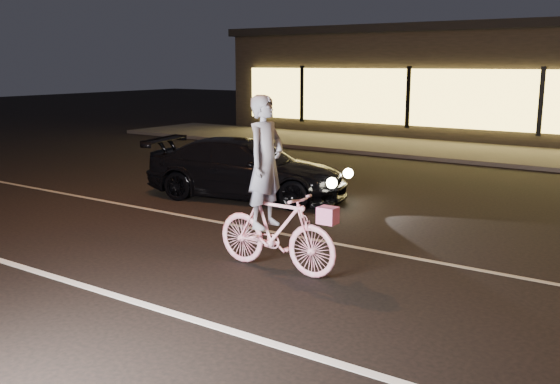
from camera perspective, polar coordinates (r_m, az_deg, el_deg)
The scene contains 6 objects.
ground at distance 8.22m, azimuth -0.67°, elevation -8.23°, with size 90.00×90.00×0.00m, color black.
lane_stripe_near at distance 7.13m, azimuth -7.77°, elevation -11.52°, with size 60.00×0.12×0.01m, color silver.
lane_stripe_far at distance 9.84m, azimuth 6.07°, elevation -4.89°, with size 60.00×0.10×0.01m, color gray.
sidewalk at distance 20.01m, azimuth 21.32°, elevation 3.03°, with size 30.00×4.00×0.12m, color #383533.
cyclist at distance 8.47m, azimuth -0.65°, elevation -1.63°, with size 1.90×0.65×2.39m.
sedan at distance 13.11m, azimuth -3.05°, elevation 2.12°, with size 4.56×2.64×1.24m.
Camera 1 is at (4.45, -6.31, 2.81)m, focal length 40.00 mm.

